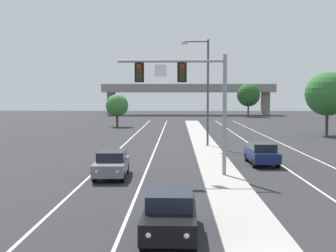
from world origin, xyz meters
name	(u,v)px	position (x,y,z in m)	size (l,w,h in m)	color
median_island	(218,170)	(0.00, 18.00, 0.07)	(2.40, 110.00, 0.15)	#9E9B93
lane_stripe_oncoming_center	(152,156)	(-4.70, 25.00, 0.00)	(0.14, 100.00, 0.01)	silver
lane_stripe_receding_center	(269,157)	(4.70, 25.00, 0.00)	(0.14, 100.00, 0.01)	silver
edge_stripe_left	(112,156)	(-8.00, 25.00, 0.00)	(0.14, 100.00, 0.01)	silver
edge_stripe_right	(310,157)	(8.00, 25.00, 0.00)	(0.14, 100.00, 0.01)	silver
overhead_signal_mast	(191,89)	(-1.89, 15.88, 5.30)	(6.49, 0.44, 7.20)	gray
street_lamp_median	(206,86)	(-0.02, 31.47, 5.79)	(2.58, 0.28, 10.00)	#4C4C51
car_oncoming_black	(170,213)	(-2.93, 4.62, 0.82)	(1.89, 4.50, 1.58)	black
car_oncoming_grey	(112,164)	(-6.63, 15.74, 0.82)	(1.93, 4.51, 1.58)	slate
car_receding_navy	(262,153)	(3.33, 20.81, 0.82)	(1.87, 4.49, 1.58)	#141E4C
overpass_bridge	(188,92)	(0.00, 100.32, 5.78)	(42.40, 6.40, 7.65)	gray
tree_far_right_b	(328,94)	(15.65, 44.08, 5.11)	(5.41, 5.41, 7.82)	#4C3823
tree_far_left_b	(117,106)	(-12.07, 58.59, 3.31)	(3.51, 3.51, 5.08)	#4C3823
tree_far_right_c	(248,95)	(13.56, 91.56, 5.00)	(5.29, 5.29, 7.65)	#4C3823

